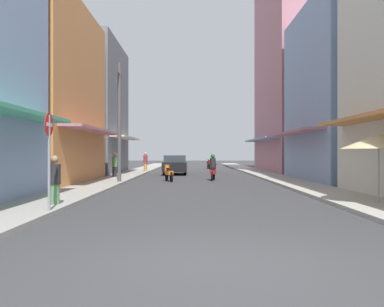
{
  "coord_description": "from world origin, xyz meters",
  "views": [
    {
      "loc": [
        -0.37,
        -5.85,
        1.61
      ],
      "look_at": [
        -0.37,
        16.91,
        1.59
      ],
      "focal_mm": 37.39,
      "sensor_mm": 36.0,
      "label": 1
    }
  ],
  "objects": [
    {
      "name": "motorbike_silver",
      "position": [
        1.41,
        27.31,
        0.5
      ],
      "size": [
        0.55,
        1.81,
        0.96
      ],
      "color": "black",
      "rests_on": "ground"
    },
    {
      "name": "building_left_far",
      "position": [
        -8.99,
        25.12,
        5.05
      ],
      "size": [
        7.05,
        8.67,
        10.11
      ],
      "color": "slate",
      "rests_on": "ground"
    },
    {
      "name": "pedestrian_foreground",
      "position": [
        -4.38,
        5.79,
        0.77
      ],
      "size": [
        0.34,
        0.34,
        1.54
      ],
      "color": "#598C59",
      "rests_on": "ground"
    },
    {
      "name": "utility_pole",
      "position": [
        -4.18,
        15.08,
        3.25
      ],
      "size": [
        0.2,
        1.2,
        6.35
      ],
      "color": "#4C4C4F",
      "rests_on": "ground"
    },
    {
      "name": "building_right_mid",
      "position": [
        8.99,
        17.07,
        5.02
      ],
      "size": [
        7.05,
        9.21,
        10.04
      ],
      "color": "#8CA5CC",
      "rests_on": "ground"
    },
    {
      "name": "sidewalk_left",
      "position": [
        -4.96,
        22.57,
        0.06
      ],
      "size": [
        2.06,
        61.15,
        0.12
      ],
      "primitive_type": "cube",
      "color": "#9E9991",
      "rests_on": "ground"
    },
    {
      "name": "parked_car",
      "position": [
        -1.64,
        24.3,
        0.74
      ],
      "size": [
        1.76,
        4.1,
        1.45
      ],
      "color": "black",
      "rests_on": "ground"
    },
    {
      "name": "pedestrian_crossing",
      "position": [
        -5.26,
        19.37,
        0.95
      ],
      "size": [
        0.44,
        0.44,
        1.69
      ],
      "color": "#262628",
      "rests_on": "ground"
    },
    {
      "name": "motorbike_red",
      "position": [
        0.88,
        17.86,
        0.7
      ],
      "size": [
        0.57,
        1.8,
        1.58
      ],
      "color": "black",
      "rests_on": "ground"
    },
    {
      "name": "building_left_mid",
      "position": [
        -8.99,
        15.14,
        4.69
      ],
      "size": [
        7.05,
        9.66,
        9.4
      ],
      "color": "#D88C4C",
      "rests_on": "ground"
    },
    {
      "name": "building_right_far",
      "position": [
        8.99,
        28.6,
        8.79
      ],
      "size": [
        7.05,
        12.42,
        17.59
      ],
      "color": "#B7727F",
      "rests_on": "ground"
    },
    {
      "name": "street_sign_no_entry",
      "position": [
        -4.08,
        4.5,
        1.72
      ],
      "size": [
        0.07,
        0.6,
        2.65
      ],
      "color": "gray",
      "rests_on": "ground"
    },
    {
      "name": "vendor_umbrella",
      "position": [
        5.28,
        6.21,
        1.96
      ],
      "size": [
        2.27,
        2.27,
        2.19
      ],
      "color": "#99999E",
      "rests_on": "ground"
    },
    {
      "name": "motorbike_orange",
      "position": [
        -1.71,
        17.04,
        0.5
      ],
      "size": [
        0.69,
        1.76,
        0.96
      ],
      "color": "black",
      "rests_on": "ground"
    },
    {
      "name": "sidewalk_right",
      "position": [
        4.96,
        22.57,
        0.06
      ],
      "size": [
        2.06,
        61.15,
        0.12
      ],
      "primitive_type": "cube",
      "color": "#ADA89E",
      "rests_on": "ground"
    },
    {
      "name": "ground_plane",
      "position": [
        0.0,
        22.57,
        0.0
      ],
      "size": [
        116.93,
        116.93,
        0.0
      ],
      "primitive_type": "plane",
      "color": "#38383A"
    },
    {
      "name": "motorbike_maroon",
      "position": [
        1.35,
        35.07,
        0.5
      ],
      "size": [
        0.55,
        1.81,
        0.96
      ],
      "color": "black",
      "rests_on": "ground"
    },
    {
      "name": "pedestrian_far",
      "position": [
        -4.26,
        27.46,
        0.85
      ],
      "size": [
        0.34,
        0.34,
        1.69
      ],
      "color": "#BF8C3F",
      "rests_on": "ground"
    }
  ]
}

